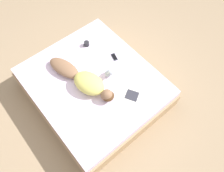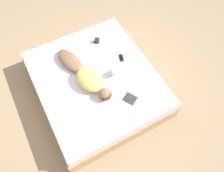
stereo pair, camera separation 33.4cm
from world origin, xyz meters
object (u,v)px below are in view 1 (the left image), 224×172
Objects in this scene: person at (84,80)px; coffee_mug at (87,44)px; cell_phone at (114,57)px; open_magazine at (134,89)px.

person is 10.49× the size of coffee_mug.
person is 0.70m from cell_phone.
cell_phone is (-0.69, -0.09, -0.09)m from person.
person reaches higher than cell_phone.
cell_phone is (-0.16, -0.67, 0.00)m from open_magazine.
coffee_mug is (0.04, -1.18, 0.04)m from open_magazine.
cell_phone is at bearing 173.46° from person.
person is at bearing 24.38° from cell_phone.
person reaches higher than open_magazine.
person is 0.77m from coffee_mug.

